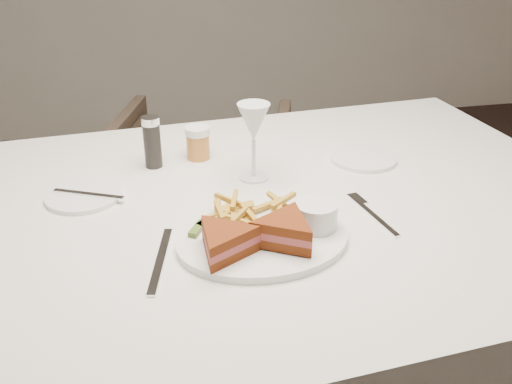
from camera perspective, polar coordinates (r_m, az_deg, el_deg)
The scene contains 3 objects.
table at distance 1.41m, azimuth -0.43°, elevation -14.61°, with size 1.53×1.02×0.75m, color silver.
chair_far at distance 2.20m, azimuth -5.47°, elevation 0.65°, with size 0.65×0.61×0.67m, color #46372B.
table_setting at distance 1.12m, azimuth -0.63°, elevation -0.93°, with size 0.81×0.58×0.18m.
Camera 1 is at (-0.26, -0.98, 1.32)m, focal length 40.00 mm.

